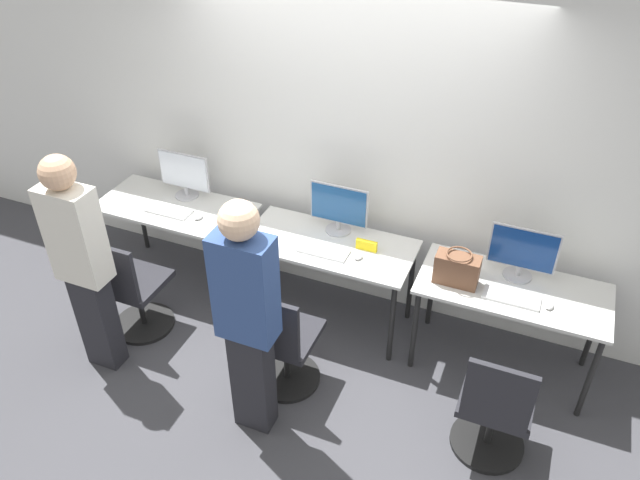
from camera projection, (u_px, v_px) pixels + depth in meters
name	position (u px, v px, depth m)	size (l,w,h in m)	color
ground_plane	(314.00, 342.00, 4.88)	(20.00, 20.00, 0.00)	#3D3D42
wall_back	(352.00, 141.00, 4.62)	(12.00, 0.05, 2.80)	silver
desk_left	(177.00, 215.00, 5.15)	(1.29, 0.61, 0.75)	silver
monitor_left	(184.00, 174.00, 5.11)	(0.46, 0.20, 0.39)	#B2B2B7
keyboard_left	(169.00, 211.00, 5.02)	(0.37, 0.16, 0.02)	silver
mouse_left	(199.00, 217.00, 4.94)	(0.06, 0.09, 0.03)	silver
office_chair_left	(133.00, 293.00, 4.78)	(0.48, 0.48, 0.91)	black
person_left	(81.00, 259.00, 4.17)	(0.36, 0.23, 1.73)	#232328
desk_center	(329.00, 252.00, 4.72)	(1.29, 0.61, 0.75)	silver
monitor_center	(339.00, 208.00, 4.70)	(0.46, 0.20, 0.39)	#B2B2B7
keyboard_center	(323.00, 251.00, 4.58)	(0.37, 0.16, 0.02)	silver
mouse_center	(358.00, 256.00, 4.52)	(0.06, 0.09, 0.03)	silver
office_chair_center	(283.00, 346.00, 4.31)	(0.48, 0.48, 0.91)	black
person_center	(247.00, 314.00, 3.70)	(0.36, 0.23, 1.76)	#232328
desk_right	(512.00, 297.00, 4.30)	(1.29, 0.61, 0.75)	silver
monitor_right	(522.00, 253.00, 4.24)	(0.46, 0.20, 0.39)	#B2B2B7
keyboard_right	(512.00, 297.00, 4.16)	(0.37, 0.16, 0.02)	silver
mouse_right	(549.00, 305.00, 4.08)	(0.06, 0.09, 0.03)	silver
office_chair_right	(494.00, 412.00, 3.85)	(0.48, 0.48, 0.91)	black
handbag	(457.00, 269.00, 4.23)	(0.30, 0.18, 0.25)	brown
placard_center	(367.00, 245.00, 4.58)	(0.16, 0.03, 0.08)	yellow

